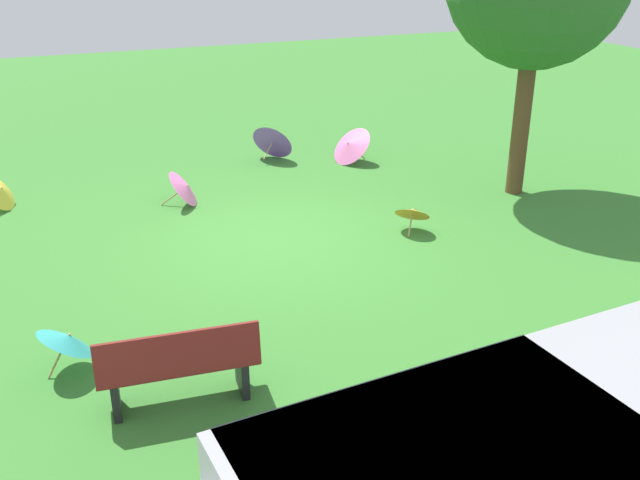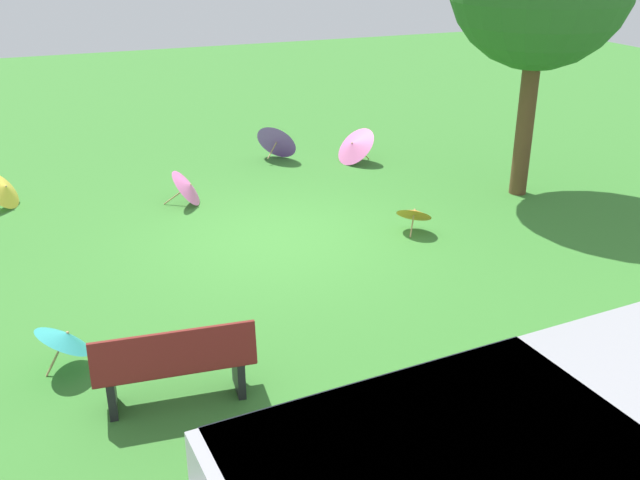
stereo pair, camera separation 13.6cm
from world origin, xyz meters
name	(u,v)px [view 1 (the left image)]	position (x,y,z in m)	size (l,w,h in m)	color
ground	(278,239)	(0.00, 0.00, 0.00)	(40.00, 40.00, 0.00)	#387A2D
park_bench	(179,366)	(2.35, 3.64, 0.47)	(1.64, 0.64, 0.90)	maroon
parasol_orange_0	(412,212)	(-2.07, 0.56, 0.33)	(0.76, 0.75, 0.54)	tan
parasol_pink_0	(350,145)	(-2.72, -3.20, 0.38)	(0.88, 1.02, 0.75)	tan
parasol_pink_1	(185,187)	(0.98, -2.02, 0.34)	(0.80, 0.87, 0.66)	tan
parasol_purple_1	(273,140)	(-1.35, -4.01, 0.41)	(1.01, 1.01, 0.82)	tan
parasol_teal_0	(67,339)	(3.33, 2.58, 0.41)	(0.72, 0.75, 0.63)	tan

